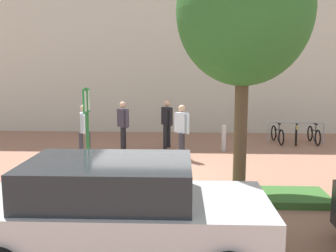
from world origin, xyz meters
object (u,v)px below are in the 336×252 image
person_suited_navy (167,121)px  person_casual_tan (84,128)px  bike_at_sign (88,181)px  bike_rack_cluster (296,134)px  car_silver_sedan (119,212)px  person_shirt_white (182,128)px  tree_sidewalk (244,12)px  parking_sign_post (87,127)px  bollard_steel (224,138)px  person_suited_dark (123,123)px

person_suited_navy → person_casual_tan: 3.02m
bike_at_sign → person_suited_navy: (1.51, 5.16, 0.63)m
bike_at_sign → person_suited_navy: 5.42m
bike_rack_cluster → car_silver_sedan: size_ratio=0.49×
bike_rack_cluster → person_shirt_white: 5.11m
tree_sidewalk → person_suited_navy: (-1.85, 5.21, -3.02)m
car_silver_sedan → person_casual_tan: bearing=109.5°
bike_at_sign → bike_rack_cluster: (6.37, 6.26, -0.00)m
parking_sign_post → person_suited_navy: bearing=74.5°
bike_rack_cluster → person_suited_navy: 5.03m
tree_sidewalk → bike_rack_cluster: 7.89m
bike_at_sign → person_shirt_white: bearing=60.2°
tree_sidewalk → parking_sign_post: 4.09m
parking_sign_post → bollard_steel: 6.06m
bike_at_sign → person_casual_tan: person_casual_tan is taller
bollard_steel → person_suited_navy: size_ratio=0.52×
car_silver_sedan → person_shirt_white: bearing=82.5°
parking_sign_post → car_silver_sedan: parking_sign_post is taller
person_suited_navy → person_casual_tan: size_ratio=1.00×
person_casual_tan → person_shirt_white: same height
bike_rack_cluster → person_casual_tan: (-7.38, -2.76, 0.63)m
bike_at_sign → person_shirt_white: (2.06, 3.60, 0.63)m
bike_at_sign → person_shirt_white: person_shirt_white is taller
person_suited_dark → person_casual_tan: size_ratio=1.00×
bike_at_sign → person_casual_tan: size_ratio=0.98×
person_suited_navy → person_casual_tan: (-2.52, -1.67, 0.00)m
person_suited_dark → person_casual_tan: bearing=-132.7°
person_suited_dark → person_shirt_white: bearing=-26.8°
person_suited_dark → person_casual_tan: (-1.04, -1.13, 0.00)m
tree_sidewalk → bike_rack_cluster: bearing=64.5°
bollard_steel → car_silver_sedan: (-2.28, -7.54, 0.31)m
tree_sidewalk → parking_sign_post: size_ratio=2.27×
person_shirt_white → person_casual_tan: bearing=-178.1°
bollard_steel → car_silver_sedan: car_silver_sedan is taller
parking_sign_post → person_shirt_white: 4.25m
person_shirt_white → person_suited_dark: bearing=153.2°
bike_at_sign → car_silver_sedan: car_silver_sedan is taller
parking_sign_post → bike_rack_cluster: parking_sign_post is taller
person_casual_tan → person_suited_navy: bearing=33.5°
person_suited_dark → car_silver_sedan: person_suited_dark is taller
person_suited_dark → car_silver_sedan: size_ratio=0.40×
bike_at_sign → bike_rack_cluster: bearing=44.5°
person_casual_tan → parking_sign_post: bearing=-73.5°
person_shirt_white → bollard_steel: bearing=38.8°
tree_sidewalk → parking_sign_post: (-3.31, -0.04, -2.40)m
bike_at_sign → parking_sign_post: bearing=-61.7°
person_shirt_white → bike_at_sign: bearing=-119.8°
tree_sidewalk → person_suited_navy: tree_sidewalk is taller
tree_sidewalk → person_shirt_white: bearing=109.7°
parking_sign_post → bike_at_sign: bearing=118.3°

